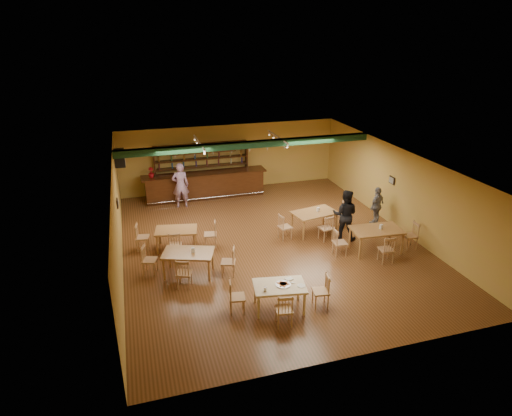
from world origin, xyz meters
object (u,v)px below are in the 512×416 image
object	(u,v)px
dining_table_b	(314,222)
near_table	(279,297)
dining_table_d	(376,240)
dining_table_a	(177,239)
patron_right_a	(345,215)
bar_counter	(205,185)
dining_table_c	(189,263)
patron_bar	(180,185)

from	to	relation	value
dining_table_b	near_table	size ratio (longest dim) A/B	1.16
dining_table_d	dining_table_a	bearing A→B (deg)	166.00
near_table	patron_right_a	world-z (taller)	patron_right_a
bar_counter	dining_table_a	world-z (taller)	bar_counter
bar_counter	dining_table_a	distance (m)	4.91
near_table	patron_right_a	size ratio (longest dim) A/B	0.74
bar_counter	dining_table_c	size ratio (longest dim) A/B	3.59
dining_table_d	patron_bar	xyz separation A→B (m)	(-5.74, 5.88, 0.54)
bar_counter	patron_bar	xyz separation A→B (m)	(-1.17, -0.83, 0.39)
dining_table_a	dining_table_b	xyz separation A→B (m)	(5.02, -0.15, 0.05)
dining_table_d	patron_bar	world-z (taller)	patron_bar
dining_table_a	near_table	xyz separation A→B (m)	(2.19, -4.33, 0.02)
bar_counter	dining_table_b	bearing A→B (deg)	-55.79
dining_table_d	near_table	distance (m)	4.72
patron_bar	patron_right_a	world-z (taller)	patron_bar
dining_table_d	patron_bar	size ratio (longest dim) A/B	0.86
bar_counter	dining_table_d	bearing A→B (deg)	-55.75
dining_table_a	patron_bar	xyz separation A→B (m)	(0.65, 3.73, 0.61)
dining_table_d	patron_right_a	xyz separation A→B (m)	(-0.57, 1.20, 0.51)
dining_table_a	dining_table_b	world-z (taller)	dining_table_b
dining_table_b	dining_table_d	size ratio (longest dim) A/B	0.96
dining_table_d	bar_counter	bearing A→B (deg)	128.89
dining_table_c	dining_table_d	xyz separation A→B (m)	(6.25, -0.30, 0.03)
dining_table_c	near_table	size ratio (longest dim) A/B	1.11
bar_counter	patron_right_a	size ratio (longest dim) A/B	2.96
dining_table_c	patron_bar	bearing A→B (deg)	104.09
dining_table_c	dining_table_d	world-z (taller)	dining_table_d
patron_right_a	bar_counter	bearing A→B (deg)	-22.07
dining_table_c	dining_table_d	size ratio (longest dim) A/B	0.92
bar_counter	dining_table_a	xyz separation A→B (m)	(-1.82, -4.55, -0.22)
dining_table_b	near_table	world-z (taller)	dining_table_b
dining_table_a	patron_right_a	size ratio (longest dim) A/B	0.76
dining_table_c	near_table	world-z (taller)	dining_table_c
near_table	patron_right_a	xyz separation A→B (m)	(3.62, 3.38, 0.55)
dining_table_b	patron_bar	xyz separation A→B (m)	(-4.37, 3.88, 0.56)
dining_table_a	near_table	bearing A→B (deg)	-52.30
bar_counter	dining_table_b	world-z (taller)	bar_counter
patron_bar	dining_table_a	bearing A→B (deg)	81.45
dining_table_c	near_table	xyz separation A→B (m)	(2.05, -2.48, -0.01)
dining_table_b	patron_bar	size ratio (longest dim) A/B	0.83
patron_right_a	near_table	bearing A→B (deg)	74.95
dining_table_b	dining_table_c	size ratio (longest dim) A/B	1.05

